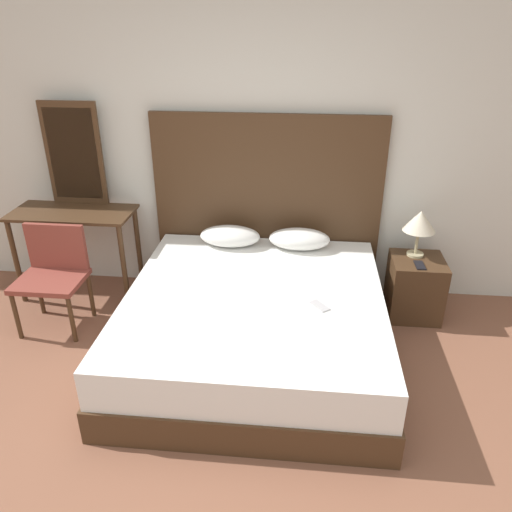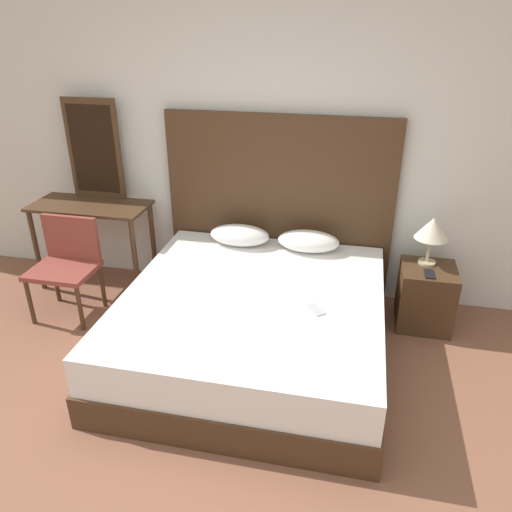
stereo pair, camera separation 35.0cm
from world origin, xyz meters
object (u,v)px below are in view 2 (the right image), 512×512
Objects in this scene: table_lamp at (432,229)px; phone_on_nightstand at (429,274)px; chair at (67,260)px; bed at (253,324)px; phone_on_bed at (315,310)px; nightstand at (425,296)px; vanity_desk at (92,219)px.

phone_on_nightstand is at bearing -88.78° from table_lamp.
chair is at bearing -173.85° from phone_on_nightstand.
table_lamp is 2.56× the size of phone_on_nightstand.
chair is (-1.62, 0.27, 0.22)m from bed.
table_lamp is 0.35m from phone_on_nightstand.
phone_on_bed reaches higher than nightstand.
table_lamp reaches higher than bed.
nightstand is 1.30× the size of table_lamp.
vanity_desk is (-1.63, 0.74, 0.39)m from bed.
phone_on_bed is (0.45, -0.12, 0.26)m from bed.
vanity_desk is at bearing 157.54° from phone_on_bed.
vanity_desk is at bearing 178.83° from nightstand.
chair reaches higher than phone_on_nightstand.
bed is 0.54m from phone_on_bed.
phone_on_nightstand reaches higher than bed.
vanity_desk is (-2.90, 0.06, 0.39)m from nightstand.
bed is 12.22× the size of phone_on_bed.
phone_on_bed is 0.41× the size of table_lamp.
chair is (-2.08, 0.39, -0.04)m from phone_on_bed.
nightstand is at bearing -77.55° from table_lamp.
nightstand is 0.62× the size of chair.
phone_on_bed is 1.06m from phone_on_nightstand.
vanity_desk is (-2.88, 0.16, 0.13)m from phone_on_nightstand.
nightstand is 2.92m from chair.
phone_on_bed is at bearing -15.17° from bed.
phone_on_nightstand is at bearing -3.28° from vanity_desk.
phone_on_bed is at bearing -135.20° from nightstand.
bed is at bearing 164.83° from phone_on_bed.
table_lamp reaches higher than phone_on_bed.
bed is 1.43m from nightstand.
bed is 1.40m from phone_on_nightstand.
vanity_desk reaches higher than phone_on_bed.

